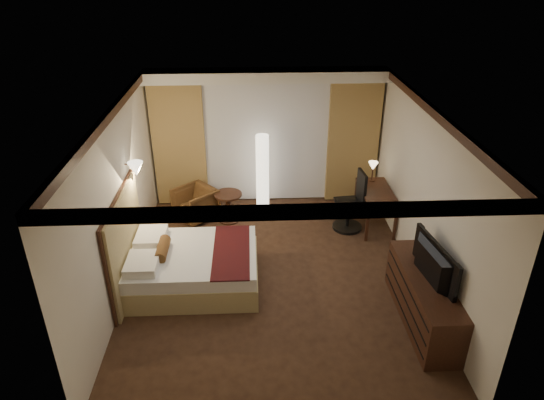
{
  "coord_description": "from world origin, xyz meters",
  "views": [
    {
      "loc": [
        -0.32,
        -6.3,
        4.61
      ],
      "look_at": [
        0.0,
        0.4,
        1.15
      ],
      "focal_mm": 32.0,
      "sensor_mm": 36.0,
      "label": 1
    }
  ],
  "objects_px": {
    "armchair": "(195,202)",
    "side_table": "(228,207)",
    "floor_lamp": "(262,173)",
    "bed": "(194,267)",
    "desk": "(375,208)",
    "television": "(428,257)",
    "office_chair": "(349,201)",
    "dresser": "(423,299)"
  },
  "relations": [
    {
      "from": "floor_lamp",
      "to": "television",
      "type": "relative_size",
      "value": 1.41
    },
    {
      "from": "bed",
      "to": "office_chair",
      "type": "bearing_deg",
      "value": 30.03
    },
    {
      "from": "desk",
      "to": "office_chair",
      "type": "xyz_separation_m",
      "value": [
        -0.5,
        -0.05,
        0.19
      ]
    },
    {
      "from": "armchair",
      "to": "side_table",
      "type": "bearing_deg",
      "value": 39.13
    },
    {
      "from": "dresser",
      "to": "floor_lamp",
      "type": "bearing_deg",
      "value": 122.02
    },
    {
      "from": "bed",
      "to": "floor_lamp",
      "type": "relative_size",
      "value": 1.23
    },
    {
      "from": "bed",
      "to": "armchair",
      "type": "height_order",
      "value": "armchair"
    },
    {
      "from": "television",
      "to": "armchair",
      "type": "bearing_deg",
      "value": 39.56
    },
    {
      "from": "armchair",
      "to": "television",
      "type": "xyz_separation_m",
      "value": [
        3.36,
        -3.05,
        0.7
      ]
    },
    {
      "from": "bed",
      "to": "television",
      "type": "relative_size",
      "value": 1.73
    },
    {
      "from": "bed",
      "to": "desk",
      "type": "height_order",
      "value": "desk"
    },
    {
      "from": "office_chair",
      "to": "television",
      "type": "xyz_separation_m",
      "value": [
        0.52,
        -2.56,
        0.49
      ]
    },
    {
      "from": "dresser",
      "to": "bed",
      "type": "bearing_deg",
      "value": 162.55
    },
    {
      "from": "bed",
      "to": "armchair",
      "type": "relative_size",
      "value": 2.77
    },
    {
      "from": "armchair",
      "to": "floor_lamp",
      "type": "distance_m",
      "value": 1.4
    },
    {
      "from": "office_chair",
      "to": "bed",
      "type": "bearing_deg",
      "value": -155.78
    },
    {
      "from": "office_chair",
      "to": "floor_lamp",
      "type": "bearing_deg",
      "value": 146.94
    },
    {
      "from": "dresser",
      "to": "side_table",
      "type": "bearing_deg",
      "value": 133.18
    },
    {
      "from": "bed",
      "to": "desk",
      "type": "bearing_deg",
      "value": 26.7
    },
    {
      "from": "floor_lamp",
      "to": "television",
      "type": "distance_m",
      "value": 3.95
    },
    {
      "from": "side_table",
      "to": "dresser",
      "type": "bearing_deg",
      "value": -46.82
    },
    {
      "from": "desk",
      "to": "television",
      "type": "xyz_separation_m",
      "value": [
        0.02,
        -2.61,
        0.68
      ]
    },
    {
      "from": "side_table",
      "to": "television",
      "type": "xyz_separation_m",
      "value": [
        2.73,
        -2.94,
        0.76
      ]
    },
    {
      "from": "bed",
      "to": "office_chair",
      "type": "xyz_separation_m",
      "value": [
        2.67,
        1.54,
        0.28
      ]
    },
    {
      "from": "side_table",
      "to": "floor_lamp",
      "type": "relative_size",
      "value": 0.37
    },
    {
      "from": "desk",
      "to": "dresser",
      "type": "distance_m",
      "value": 2.61
    },
    {
      "from": "side_table",
      "to": "office_chair",
      "type": "distance_m",
      "value": 2.26
    },
    {
      "from": "side_table",
      "to": "desk",
      "type": "relative_size",
      "value": 0.52
    },
    {
      "from": "bed",
      "to": "television",
      "type": "xyz_separation_m",
      "value": [
        3.19,
        -1.01,
        0.77
      ]
    },
    {
      "from": "side_table",
      "to": "floor_lamp",
      "type": "height_order",
      "value": "floor_lamp"
    },
    {
      "from": "side_table",
      "to": "dresser",
      "type": "height_order",
      "value": "dresser"
    },
    {
      "from": "desk",
      "to": "dresser",
      "type": "height_order",
      "value": "desk"
    },
    {
      "from": "floor_lamp",
      "to": "desk",
      "type": "relative_size",
      "value": 1.42
    },
    {
      "from": "floor_lamp",
      "to": "television",
      "type": "height_order",
      "value": "floor_lamp"
    },
    {
      "from": "floor_lamp",
      "to": "bed",
      "type": "bearing_deg",
      "value": -115.62
    },
    {
      "from": "dresser",
      "to": "television",
      "type": "distance_m",
      "value": 0.69
    },
    {
      "from": "floor_lamp",
      "to": "side_table",
      "type": "bearing_deg",
      "value": -147.85
    },
    {
      "from": "armchair",
      "to": "office_chair",
      "type": "bearing_deg",
      "value": 39.09
    },
    {
      "from": "bed",
      "to": "dresser",
      "type": "bearing_deg",
      "value": -17.45
    },
    {
      "from": "armchair",
      "to": "desk",
      "type": "bearing_deg",
      "value": 41.38
    },
    {
      "from": "armchair",
      "to": "side_table",
      "type": "relative_size",
      "value": 1.21
    },
    {
      "from": "side_table",
      "to": "dresser",
      "type": "distance_m",
      "value": 4.03
    }
  ]
}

